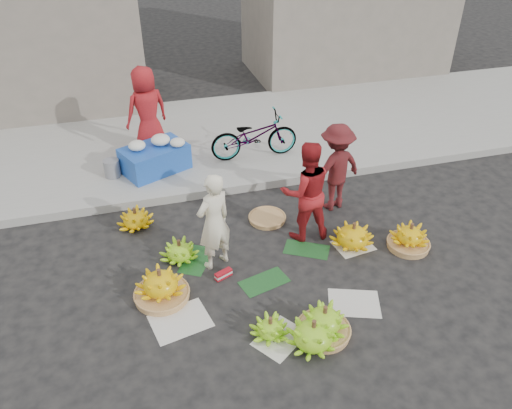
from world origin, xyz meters
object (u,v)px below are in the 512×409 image
object	(u,v)px
flower_table	(155,157)
banana_bunch_4	(410,237)
banana_bunch_0	(161,286)
vendor_cream	(214,222)
bicycle	(254,136)

from	to	relation	value
flower_table	banana_bunch_4	bearing A→B (deg)	-67.13
banana_bunch_4	banana_bunch_0	bearing A→B (deg)	-178.81
banana_bunch_4	vendor_cream	bearing A→B (deg)	171.86
banana_bunch_0	bicycle	world-z (taller)	bicycle
banana_bunch_4	bicycle	distance (m)	3.50
vendor_cream	bicycle	distance (m)	3.05
banana_bunch_0	flower_table	distance (m)	3.22
banana_bunch_0	vendor_cream	world-z (taller)	vendor_cream
banana_bunch_4	flower_table	size ratio (longest dim) A/B	0.46
vendor_cream	bicycle	size ratio (longest dim) A/B	0.88
banana_bunch_4	flower_table	bearing A→B (deg)	136.90
banana_bunch_0	banana_bunch_4	size ratio (longest dim) A/B	1.34
banana_bunch_0	banana_bunch_4	bearing A→B (deg)	1.19
bicycle	banana_bunch_4	bearing A→B (deg)	-153.96
banana_bunch_0	vendor_cream	xyz separation A→B (m)	(0.82, 0.48, 0.52)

